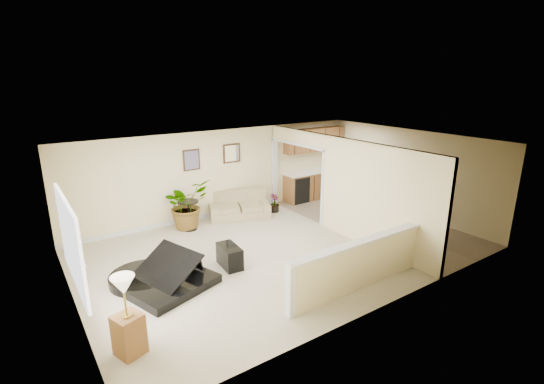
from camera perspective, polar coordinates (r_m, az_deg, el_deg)
floor at (r=9.50m, az=1.60°, el=-8.15°), size 9.00×9.00×0.00m
back_wall at (r=11.52m, az=-7.14°, el=2.76°), size 9.00×0.04×2.50m
front_wall at (r=7.00m, az=16.34°, el=-6.99°), size 9.00×0.04×2.50m
left_wall at (r=7.51m, az=-27.58°, el=-6.65°), size 0.04×6.00×2.50m
right_wall at (r=12.16m, az=19.11°, el=2.70°), size 0.04×6.00×2.50m
ceiling at (r=8.76m, az=1.73°, el=6.89°), size 9.00×6.00×0.04m
kitchen_vinyl at (r=11.50m, az=14.46°, el=-4.18°), size 2.70×6.00×0.01m
interior_partition at (r=10.35m, az=8.92°, el=0.94°), size 0.18×5.99×2.50m
pony_half_wall at (r=7.77m, az=12.25°, el=-10.21°), size 3.42×0.22×1.00m
left_window at (r=6.97m, az=-27.13°, el=-6.53°), size 0.05×2.15×1.45m
wall_art_left at (r=11.00m, az=-11.57°, el=4.57°), size 0.48×0.04×0.58m
wall_mirror at (r=11.52m, az=-5.84°, el=5.60°), size 0.55×0.04×0.55m
kitchen_cabinets at (r=13.13m, az=5.93°, el=2.80°), size 2.36×0.65×2.33m
piano at (r=7.99m, az=-15.62°, el=-8.88°), size 2.16×2.14×1.49m
piano_bench at (r=8.62m, az=-6.17°, el=-9.23°), size 0.42×0.73×0.47m
loveseat at (r=11.49m, az=-4.92°, el=-1.77°), size 2.03×1.53×0.97m
accent_table at (r=10.66m, az=-11.99°, el=-2.77°), size 0.55×0.55×0.79m
palm_plant at (r=10.76m, az=-12.28°, el=-1.82°), size 1.46×1.37×1.32m
small_plant at (r=11.88m, az=0.32°, el=-1.80°), size 0.37×0.37×0.54m
lamp_stand at (r=6.36m, az=-20.19°, el=-17.22°), size 0.47×0.47×1.27m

